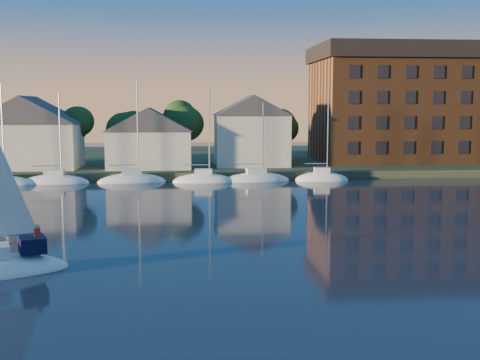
{
  "coord_description": "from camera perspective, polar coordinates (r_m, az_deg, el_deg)",
  "views": [
    {
      "loc": [
        -1.33,
        -24.74,
        9.33
      ],
      "look_at": [
        3.0,
        22.0,
        3.52
      ],
      "focal_mm": 45.0,
      "sensor_mm": 36.0,
      "label": 1
    }
  ],
  "objects": [
    {
      "name": "clubhouse_east",
      "position": [
        84.33,
        1.07,
        4.79
      ],
      "size": [
        10.5,
        8.4,
        9.8
      ],
      "color": "silver",
      "rests_on": "shoreline_land"
    },
    {
      "name": "wooden_dock",
      "position": [
        77.32,
        -4.26,
        0.1
      ],
      "size": [
        120.0,
        3.0,
        1.0
      ],
      "primitive_type": "cube",
      "color": "brown",
      "rests_on": "ground"
    },
    {
      "name": "clubhouse_west",
      "position": [
        85.35,
        -19.36,
        4.38
      ],
      "size": [
        13.65,
        9.45,
        9.64
      ],
      "color": "silver",
      "rests_on": "shoreline_land"
    },
    {
      "name": "shoreline_land",
      "position": [
        100.19,
        -4.51,
        1.69
      ],
      "size": [
        160.0,
        50.0,
        2.0
      ],
      "primitive_type": "cube",
      "color": "#313921",
      "rests_on": "ground"
    },
    {
      "name": "ground",
      "position": [
        26.48,
        -2.14,
        -13.58
      ],
      "size": [
        260.0,
        260.0,
        0.0
      ],
      "primitive_type": "plane",
      "color": "black",
      "rests_on": "ground"
    },
    {
      "name": "clubhouse_centre",
      "position": [
        81.98,
        -8.57,
        4.04
      ],
      "size": [
        11.55,
        8.4,
        8.08
      ],
      "color": "silver",
      "rests_on": "shoreline_land"
    },
    {
      "name": "tree_line",
      "position": [
        87.83,
        -3.13,
        5.64
      ],
      "size": [
        93.4,
        5.4,
        8.9
      ],
      "color": "#342418",
      "rests_on": "shoreline_land"
    },
    {
      "name": "moored_fleet",
      "position": [
        75.08,
        -13.41,
        -0.2
      ],
      "size": [
        63.5,
        2.4,
        12.05
      ],
      "color": "white",
      "rests_on": "ground"
    },
    {
      "name": "condo_block",
      "position": [
        96.4,
        16.34,
        7.05
      ],
      "size": [
        31.0,
        17.0,
        17.4
      ],
      "color": "brown",
      "rests_on": "shoreline_land"
    }
  ]
}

